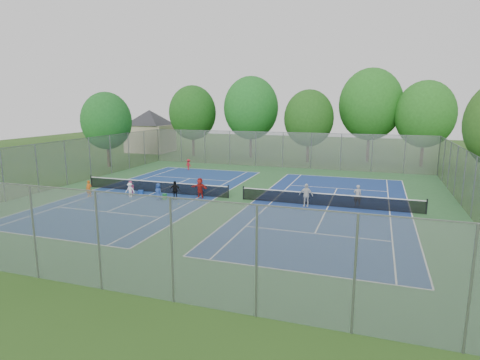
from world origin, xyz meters
name	(u,v)px	position (x,y,z in m)	size (l,w,h in m)	color
ground	(236,199)	(0.00, 0.00, 0.00)	(120.00, 120.00, 0.00)	#294E18
court_pad	(236,199)	(0.00, 0.00, 0.01)	(32.00, 32.00, 0.01)	#2E6232
court_left	(156,192)	(-7.00, 0.00, 0.02)	(10.97, 23.77, 0.01)	navy
court_right	(328,206)	(7.00, 0.00, 0.02)	(10.97, 23.77, 0.01)	navy
net_left	(156,187)	(-7.00, 0.00, 0.46)	(12.87, 0.10, 0.91)	black
net_right	(328,200)	(7.00, 0.00, 0.46)	(12.87, 0.10, 0.91)	black
fence_north	(283,150)	(0.00, 16.00, 2.00)	(32.00, 0.10, 4.00)	gray
fence_south	(99,241)	(0.00, -16.00, 2.00)	(32.00, 0.10, 4.00)	gray
fence_west	(66,163)	(-16.00, 0.00, 2.00)	(32.00, 0.10, 4.00)	gray
fence_east	(474,188)	(16.00, 0.00, 2.00)	(32.00, 0.10, 4.00)	gray
house	(150,123)	(-22.00, 24.00, 4.21)	(11.03, 11.03, 7.30)	#B7A88C
tree_nw	(193,113)	(-14.00, 22.00, 5.89)	(6.40, 6.40, 9.58)	#443326
tree_nl	(251,108)	(-6.00, 23.00, 6.54)	(7.20, 7.20, 10.69)	#443326
tree_nc	(309,118)	(2.00, 21.00, 5.39)	(6.00, 6.00, 8.85)	#443326
tree_nr	(371,104)	(9.00, 24.00, 7.04)	(7.60, 7.60, 11.42)	#443326
tree_ne	(425,114)	(15.00, 22.00, 5.97)	(6.60, 6.60, 9.77)	#443326
tree_side_w	(106,121)	(-19.00, 10.00, 5.24)	(5.60, 5.60, 8.47)	#443326
ball_crate	(141,192)	(-7.84, -0.94, 0.16)	(0.37, 0.37, 0.32)	blue
ball_hopper	(165,197)	(-5.00, -2.07, 0.25)	(0.25, 0.25, 0.49)	green
student_a	(89,189)	(-11.08, -3.12, 0.66)	(0.48, 0.32, 1.32)	#CA5913
student_b	(131,189)	(-8.18, -1.74, 0.60)	(0.58, 0.45, 1.20)	pink
student_c	(130,190)	(-7.96, -2.20, 0.59)	(0.76, 0.44, 1.18)	white
student_d	(175,190)	(-4.31, -1.71, 0.73)	(0.85, 0.36, 1.46)	black
student_e	(158,192)	(-5.39, -2.30, 0.66)	(0.64, 0.42, 1.31)	navy
student_f	(200,188)	(-2.73, -0.60, 0.79)	(1.47, 0.47, 1.59)	#A11C17
child_far_baseline	(189,165)	(-9.38, 11.02, 0.59)	(0.76, 0.44, 1.18)	red
instructor	(358,195)	(8.93, 0.89, 0.76)	(0.56, 0.37, 1.53)	#9B9B9D
teen_court_b	(306,195)	(5.47, -0.50, 0.83)	(0.97, 0.40, 1.66)	silver
tennis_ball_0	(178,204)	(-3.34, -3.04, 0.03)	(0.07, 0.07, 0.07)	gold
tennis_ball_1	(80,205)	(-9.89, -5.63, 0.03)	(0.07, 0.07, 0.07)	#C6D832
tennis_ball_2	(142,197)	(-7.05, -2.00, 0.03)	(0.07, 0.07, 0.07)	#E9F138
tennis_ball_3	(94,206)	(-8.90, -5.29, 0.03)	(0.07, 0.07, 0.07)	#C6E535
tennis_ball_4	(131,201)	(-7.23, -3.16, 0.03)	(0.07, 0.07, 0.07)	gold
tennis_ball_5	(89,196)	(-11.29, -2.89, 0.03)	(0.07, 0.07, 0.07)	#B4C92E
tennis_ball_6	(76,210)	(-9.35, -6.60, 0.03)	(0.07, 0.07, 0.07)	#C5E936
tennis_ball_7	(169,208)	(-3.45, -4.19, 0.03)	(0.07, 0.07, 0.07)	#A4C62E
tennis_ball_8	(84,202)	(-10.30, -4.72, 0.03)	(0.07, 0.07, 0.07)	yellow
tennis_ball_9	(142,217)	(-4.06, -6.75, 0.03)	(0.07, 0.07, 0.07)	#D3E435
tennis_ball_10	(58,209)	(-10.63, -6.87, 0.03)	(0.07, 0.07, 0.07)	#B6D631
tennis_ball_11	(100,203)	(-9.07, -4.46, 0.03)	(0.07, 0.07, 0.07)	#C5D732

